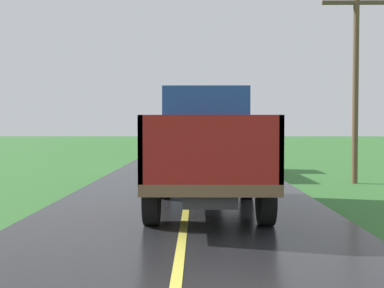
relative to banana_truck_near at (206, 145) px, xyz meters
The scene contains 3 objects.
banana_truck_near is the anchor object (origin of this frame).
banana_truck_far 9.09m from the banana_truck_near, 93.24° to the left, with size 2.38×5.82×2.80m.
utility_pole_roadside 7.30m from the banana_truck_near, 43.39° to the left, with size 2.30×0.20×6.43m.
Camera 1 is at (0.24, -1.96, 1.88)m, focal length 44.83 mm.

